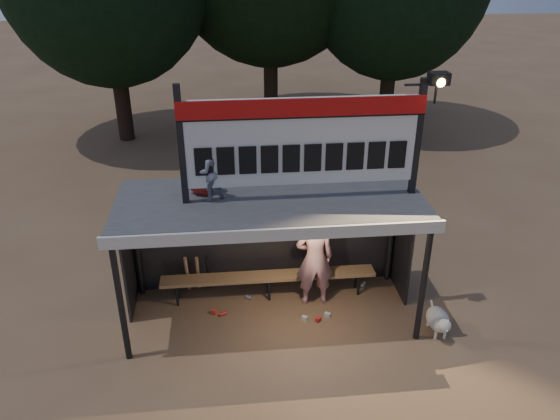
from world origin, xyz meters
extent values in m
plane|color=brown|center=(0.00, 0.00, 0.00)|extent=(80.00, 80.00, 0.00)
imported|color=silver|center=(0.81, 0.29, 0.95)|extent=(0.71, 0.48, 1.90)
imported|color=slate|center=(-0.97, 0.07, 2.81)|extent=(0.60, 0.56, 0.99)
imported|color=#AB1F1A|center=(-1.10, 0.32, 2.82)|extent=(0.58, 0.56, 1.01)
cube|color=#3E3E41|center=(0.00, 0.00, 2.26)|extent=(5.00, 2.00, 0.12)
cube|color=silver|center=(0.00, -1.02, 2.22)|extent=(5.10, 0.06, 0.20)
cylinder|color=black|center=(-2.40, -0.90, 1.10)|extent=(0.10, 0.10, 2.20)
cylinder|color=black|center=(2.40, -0.90, 1.10)|extent=(0.10, 0.10, 2.20)
cylinder|color=black|center=(-2.40, 0.90, 1.10)|extent=(0.10, 0.10, 2.20)
cylinder|color=black|center=(2.40, 0.90, 1.10)|extent=(0.10, 0.10, 2.20)
cube|color=black|center=(0.00, 1.00, 1.10)|extent=(5.00, 0.04, 2.20)
cube|color=black|center=(-2.50, 0.50, 1.10)|extent=(0.04, 1.00, 2.20)
cube|color=black|center=(2.50, 0.50, 1.10)|extent=(0.04, 1.00, 2.20)
cylinder|color=black|center=(0.00, 1.00, 2.15)|extent=(5.00, 0.06, 0.06)
cube|color=black|center=(-1.35, 0.00, 3.27)|extent=(0.10, 0.10, 1.90)
cube|color=black|center=(2.35, 0.00, 3.27)|extent=(0.10, 0.10, 1.90)
cube|color=silver|center=(0.50, 0.00, 3.27)|extent=(3.80, 0.08, 1.40)
cube|color=#AF0D0C|center=(0.50, -0.05, 3.83)|extent=(3.80, 0.04, 0.28)
cube|color=black|center=(0.50, -0.06, 3.68)|extent=(3.80, 0.02, 0.03)
cube|color=black|center=(-1.03, -0.05, 3.02)|extent=(0.27, 0.03, 0.45)
cube|color=black|center=(-0.69, -0.05, 3.02)|extent=(0.27, 0.03, 0.45)
cube|color=black|center=(-0.35, -0.05, 3.02)|extent=(0.27, 0.03, 0.45)
cube|color=black|center=(-0.01, -0.05, 3.02)|extent=(0.27, 0.03, 0.45)
cube|color=black|center=(0.33, -0.05, 3.02)|extent=(0.27, 0.03, 0.45)
cube|color=black|center=(0.67, -0.05, 3.02)|extent=(0.27, 0.03, 0.45)
cube|color=black|center=(1.01, -0.05, 3.02)|extent=(0.27, 0.03, 0.45)
cube|color=black|center=(1.35, -0.05, 3.02)|extent=(0.27, 0.03, 0.45)
cube|color=black|center=(1.69, -0.05, 3.02)|extent=(0.27, 0.03, 0.45)
cube|color=black|center=(2.03, -0.05, 3.02)|extent=(0.27, 0.03, 0.45)
cylinder|color=black|center=(2.30, 0.00, 4.12)|extent=(0.50, 0.04, 0.04)
cylinder|color=black|center=(2.55, 0.00, 3.97)|extent=(0.04, 0.04, 0.30)
cube|color=black|center=(2.55, -0.05, 4.22)|extent=(0.30, 0.22, 0.18)
sphere|color=#FFD88C|center=(2.55, -0.14, 4.18)|extent=(0.14, 0.14, 0.14)
cube|color=#956F46|center=(0.00, 0.55, 0.45)|extent=(4.00, 0.35, 0.06)
cylinder|color=black|center=(-1.70, 0.43, 0.23)|extent=(0.05, 0.05, 0.45)
cylinder|color=black|center=(-1.70, 0.67, 0.23)|extent=(0.05, 0.05, 0.45)
cylinder|color=black|center=(0.00, 0.43, 0.23)|extent=(0.05, 0.05, 0.45)
cylinder|color=black|center=(0.00, 0.67, 0.23)|extent=(0.05, 0.05, 0.45)
cylinder|color=black|center=(1.70, 0.43, 0.23)|extent=(0.05, 0.05, 0.45)
cylinder|color=black|center=(1.70, 0.67, 0.23)|extent=(0.05, 0.05, 0.45)
cylinder|color=black|center=(-4.00, 10.00, 1.87)|extent=(0.50, 0.50, 3.74)
cylinder|color=#2E2114|center=(1.00, 11.50, 2.09)|extent=(0.50, 0.50, 4.18)
cylinder|color=black|center=(5.00, 10.50, 1.76)|extent=(0.50, 0.50, 3.52)
ellipsoid|color=white|center=(2.79, -0.79, 0.27)|extent=(0.36, 0.58, 0.36)
sphere|color=beige|center=(2.79, -1.07, 0.36)|extent=(0.22, 0.22, 0.22)
cone|color=beige|center=(2.79, -1.17, 0.34)|extent=(0.10, 0.10, 0.10)
cone|color=beige|center=(2.74, -1.09, 0.46)|extent=(0.06, 0.06, 0.07)
cone|color=beige|center=(2.84, -1.09, 0.46)|extent=(0.06, 0.06, 0.07)
cylinder|color=beige|center=(2.71, -0.97, 0.09)|extent=(0.05, 0.05, 0.18)
cylinder|color=white|center=(2.87, -0.97, 0.09)|extent=(0.05, 0.05, 0.18)
cylinder|color=silver|center=(2.71, -0.61, 0.09)|extent=(0.05, 0.05, 0.18)
cylinder|color=#EDE5CD|center=(2.87, -0.61, 0.09)|extent=(0.05, 0.05, 0.18)
cylinder|color=silver|center=(2.79, -0.49, 0.34)|extent=(0.04, 0.16, 0.14)
cylinder|color=#986B47|center=(-1.52, 0.82, 0.43)|extent=(0.08, 0.27, 0.84)
cylinder|color=olive|center=(-1.32, 0.82, 0.43)|extent=(0.08, 0.30, 0.83)
cylinder|color=black|center=(-1.12, 0.82, 0.43)|extent=(0.08, 0.33, 0.83)
cube|color=red|center=(0.81, -0.30, 0.04)|extent=(0.12, 0.12, 0.08)
cylinder|color=#BBBBC0|center=(-0.38, 0.50, 0.04)|extent=(0.14, 0.12, 0.07)
cube|color=beige|center=(0.58, -0.24, 0.04)|extent=(0.12, 0.11, 0.08)
cylinder|color=red|center=(-0.87, 0.05, 0.04)|extent=(0.14, 0.11, 0.07)
cube|color=#B7B6BB|center=(1.00, -0.18, 0.04)|extent=(0.12, 0.11, 0.08)
cylinder|color=silver|center=(1.87, 0.70, 0.04)|extent=(0.12, 0.14, 0.07)
cube|color=red|center=(-1.03, 0.11, 0.04)|extent=(0.12, 0.12, 0.08)
camera|label=1|loc=(-0.65, -7.95, 6.14)|focal=35.00mm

